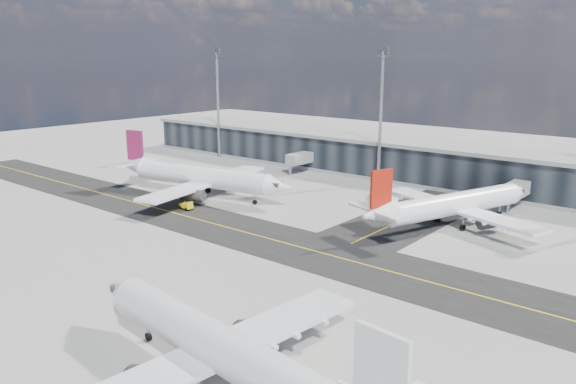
# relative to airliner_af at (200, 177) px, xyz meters

# --- Properties ---
(ground) EXTENTS (300.00, 300.00, 0.00)m
(ground) POSITION_rel_airliner_af_xyz_m (20.85, -15.07, -3.98)
(ground) COLOR gray
(ground) RESTS_ON ground
(taxiway_lanes) EXTENTS (180.00, 63.00, 0.03)m
(taxiway_lanes) POSITION_rel_airliner_af_xyz_m (24.76, -4.33, -3.97)
(taxiway_lanes) COLOR black
(taxiway_lanes) RESTS_ON ground
(terminal_concourse) EXTENTS (152.00, 19.80, 8.80)m
(terminal_concourse) POSITION_rel_airliner_af_xyz_m (20.89, 39.86, 0.11)
(terminal_concourse) COLOR black
(terminal_concourse) RESTS_ON ground
(floodlight_masts) EXTENTS (102.50, 0.70, 28.90)m
(floodlight_masts) POSITION_rel_airliner_af_xyz_m (20.85, 32.93, 11.63)
(floodlight_masts) COLOR gray
(floodlight_masts) RESTS_ON ground
(airliner_af) EXTENTS (40.56, 34.77, 12.05)m
(airliner_af) POSITION_rel_airliner_af_xyz_m (0.00, 0.00, 0.00)
(airliner_af) COLOR white
(airliner_af) RESTS_ON ground
(airliner_redtail) EXTENTS (30.95, 35.82, 10.93)m
(airliner_redtail) POSITION_rel_airliner_af_xyz_m (46.52, 12.89, -0.37)
(airliner_redtail) COLOR white
(airliner_redtail) RESTS_ON ground
(airliner_near) EXTENTS (37.90, 32.36, 11.22)m
(airliner_near) POSITION_rel_airliner_af_xyz_m (51.54, -43.23, -0.27)
(airliner_near) COLOR silver
(airliner_near) RESTS_ON ground
(baggage_tug) EXTENTS (2.89, 1.68, 1.73)m
(baggage_tug) POSITION_rel_airliner_af_xyz_m (5.69, -8.22, -3.11)
(baggage_tug) COLOR yellow
(baggage_tug) RESTS_ON ground
(service_van) EXTENTS (6.00, 6.58, 1.71)m
(service_van) POSITION_rel_airliner_af_xyz_m (28.64, 20.03, -3.13)
(service_van) COLOR white
(service_van) RESTS_ON ground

